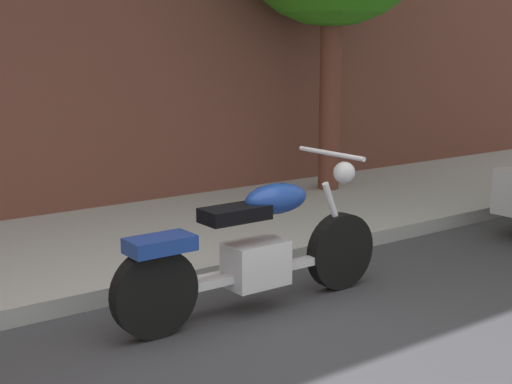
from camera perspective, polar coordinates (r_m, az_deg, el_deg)
ground_plane at (r=4.65m, az=1.94°, el=-12.47°), size 60.00×60.00×0.00m
sidewalk at (r=6.80m, az=-12.12°, el=-4.27°), size 19.98×2.54×0.14m
motorcycle at (r=5.20m, az=-0.06°, el=-4.53°), size 2.24×0.70×1.10m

